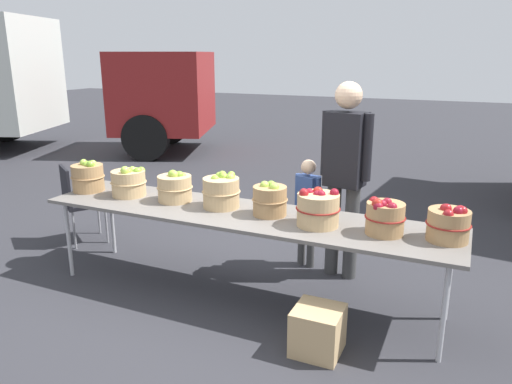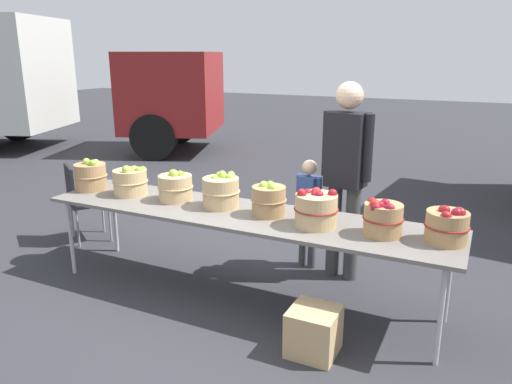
{
  "view_description": "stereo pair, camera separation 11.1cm",
  "coord_description": "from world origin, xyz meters",
  "px_view_note": "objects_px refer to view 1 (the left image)",
  "views": [
    {
      "loc": [
        1.68,
        -3.43,
        2.01
      ],
      "look_at": [
        0.0,
        0.3,
        0.85
      ],
      "focal_mm": 34.24,
      "sensor_mm": 36.0,
      "label": 1
    },
    {
      "loc": [
        1.78,
        -3.38,
        2.01
      ],
      "look_at": [
        0.0,
        0.3,
        0.85
      ],
      "focal_mm": 34.24,
      "sensor_mm": 36.0,
      "label": 2
    }
  ],
  "objects_px": {
    "folding_chair": "(78,198)",
    "produce_crate": "(318,330)",
    "apple_basket_green_4": "(270,200)",
    "apple_basket_red_2": "(449,224)",
    "apple_basket_green_1": "(129,182)",
    "apple_basket_red_0": "(318,209)",
    "apple_basket_green_0": "(88,177)",
    "apple_basket_red_1": "(384,217)",
    "market_table": "(241,216)",
    "apple_basket_green_2": "(175,187)",
    "apple_basket_green_3": "(221,191)",
    "vendor_adult": "(345,166)",
    "child_customer": "(307,205)"
  },
  "relations": [
    {
      "from": "folding_chair",
      "to": "produce_crate",
      "type": "distance_m",
      "value": 3.16
    },
    {
      "from": "apple_basket_red_0",
      "to": "apple_basket_red_2",
      "type": "xyz_separation_m",
      "value": [
        0.92,
        0.07,
        -0.01
      ]
    },
    {
      "from": "apple_basket_green_0",
      "to": "folding_chair",
      "type": "relative_size",
      "value": 0.36
    },
    {
      "from": "apple_basket_green_3",
      "to": "vendor_adult",
      "type": "height_order",
      "value": "vendor_adult"
    },
    {
      "from": "market_table",
      "to": "apple_basket_green_2",
      "type": "xyz_separation_m",
      "value": [
        -0.68,
        0.06,
        0.16
      ]
    },
    {
      "from": "market_table",
      "to": "apple_basket_red_1",
      "type": "bearing_deg",
      "value": -0.92
    },
    {
      "from": "market_table",
      "to": "apple_basket_green_1",
      "type": "height_order",
      "value": "apple_basket_green_1"
    },
    {
      "from": "produce_crate",
      "to": "child_customer",
      "type": "bearing_deg",
      "value": 111.85
    },
    {
      "from": "apple_basket_green_0",
      "to": "apple_basket_green_3",
      "type": "relative_size",
      "value": 0.95
    },
    {
      "from": "apple_basket_green_4",
      "to": "folding_chair",
      "type": "relative_size",
      "value": 0.34
    },
    {
      "from": "apple_basket_green_1",
      "to": "apple_basket_green_3",
      "type": "bearing_deg",
      "value": 2.38
    },
    {
      "from": "market_table",
      "to": "vendor_adult",
      "type": "distance_m",
      "value": 1.06
    },
    {
      "from": "apple_basket_green_3",
      "to": "apple_basket_red_2",
      "type": "xyz_separation_m",
      "value": [
        1.81,
        -0.04,
        -0.02
      ]
    },
    {
      "from": "apple_basket_green_1",
      "to": "apple_basket_red_0",
      "type": "relative_size",
      "value": 0.96
    },
    {
      "from": "apple_basket_green_1",
      "to": "apple_basket_red_2",
      "type": "height_order",
      "value": "apple_basket_green_1"
    },
    {
      "from": "apple_basket_green_0",
      "to": "apple_basket_red_0",
      "type": "relative_size",
      "value": 0.92
    },
    {
      "from": "apple_basket_green_0",
      "to": "apple_basket_green_3",
      "type": "bearing_deg",
      "value": 2.64
    },
    {
      "from": "produce_crate",
      "to": "apple_basket_green_2",
      "type": "bearing_deg",
      "value": 158.82
    },
    {
      "from": "apple_basket_green_1",
      "to": "apple_basket_green_2",
      "type": "relative_size",
      "value": 1.03
    },
    {
      "from": "apple_basket_green_0",
      "to": "apple_basket_red_1",
      "type": "height_order",
      "value": "apple_basket_green_0"
    },
    {
      "from": "apple_basket_green_1",
      "to": "apple_basket_red_0",
      "type": "distance_m",
      "value": 1.83
    },
    {
      "from": "produce_crate",
      "to": "apple_basket_red_0",
      "type": "bearing_deg",
      "value": 109.89
    },
    {
      "from": "apple_basket_green_3",
      "to": "apple_basket_red_1",
      "type": "distance_m",
      "value": 1.38
    },
    {
      "from": "apple_basket_green_3",
      "to": "produce_crate",
      "type": "height_order",
      "value": "apple_basket_green_3"
    },
    {
      "from": "apple_basket_red_0",
      "to": "produce_crate",
      "type": "xyz_separation_m",
      "value": [
        0.18,
        -0.49,
        -0.72
      ]
    },
    {
      "from": "market_table",
      "to": "vendor_adult",
      "type": "xyz_separation_m",
      "value": [
        0.67,
        0.75,
        0.33
      ]
    },
    {
      "from": "apple_basket_green_4",
      "to": "apple_basket_red_2",
      "type": "bearing_deg",
      "value": -0.56
    },
    {
      "from": "apple_basket_red_2",
      "to": "apple_basket_red_0",
      "type": "bearing_deg",
      "value": -175.69
    },
    {
      "from": "apple_basket_green_3",
      "to": "apple_basket_green_4",
      "type": "height_order",
      "value": "apple_basket_green_3"
    },
    {
      "from": "apple_basket_green_2",
      "to": "vendor_adult",
      "type": "xyz_separation_m",
      "value": [
        1.35,
        0.69,
        0.18
      ]
    },
    {
      "from": "apple_basket_green_1",
      "to": "apple_basket_green_3",
      "type": "relative_size",
      "value": 0.99
    },
    {
      "from": "apple_basket_green_0",
      "to": "apple_basket_red_0",
      "type": "distance_m",
      "value": 2.28
    },
    {
      "from": "apple_basket_green_0",
      "to": "apple_basket_green_3",
      "type": "distance_m",
      "value": 1.4
    },
    {
      "from": "apple_basket_green_0",
      "to": "apple_basket_red_1",
      "type": "distance_m",
      "value": 2.78
    },
    {
      "from": "apple_basket_green_0",
      "to": "apple_basket_red_0",
      "type": "bearing_deg",
      "value": -1.1
    },
    {
      "from": "apple_basket_red_0",
      "to": "apple_basket_green_2",
      "type": "bearing_deg",
      "value": 175.81
    },
    {
      "from": "apple_basket_red_1",
      "to": "child_customer",
      "type": "bearing_deg",
      "value": 135.52
    },
    {
      "from": "apple_basket_green_0",
      "to": "child_customer",
      "type": "distance_m",
      "value": 2.1
    },
    {
      "from": "apple_basket_red_0",
      "to": "apple_basket_red_2",
      "type": "height_order",
      "value": "apple_basket_red_0"
    },
    {
      "from": "apple_basket_green_3",
      "to": "apple_basket_red_1",
      "type": "bearing_deg",
      "value": -3.78
    },
    {
      "from": "folding_chair",
      "to": "apple_basket_red_2",
      "type": "bearing_deg",
      "value": -150.72
    },
    {
      "from": "folding_chair",
      "to": "apple_basket_red_0",
      "type": "bearing_deg",
      "value": -153.84
    },
    {
      "from": "vendor_adult",
      "to": "folding_chair",
      "type": "bearing_deg",
      "value": 16.75
    },
    {
      "from": "market_table",
      "to": "apple_basket_green_2",
      "type": "height_order",
      "value": "apple_basket_green_2"
    },
    {
      "from": "apple_basket_red_0",
      "to": "apple_basket_green_0",
      "type": "bearing_deg",
      "value": 178.9
    },
    {
      "from": "apple_basket_red_1",
      "to": "apple_basket_green_2",
      "type": "bearing_deg",
      "value": 177.47
    },
    {
      "from": "apple_basket_green_2",
      "to": "apple_basket_green_3",
      "type": "xyz_separation_m",
      "value": [
        0.46,
        0.01,
        0.01
      ]
    },
    {
      "from": "vendor_adult",
      "to": "produce_crate",
      "type": "distance_m",
      "value": 1.57
    },
    {
      "from": "folding_chair",
      "to": "vendor_adult",
      "type": "bearing_deg",
      "value": -137.99
    },
    {
      "from": "market_table",
      "to": "apple_basket_green_0",
      "type": "bearing_deg",
      "value": 179.72
    }
  ]
}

